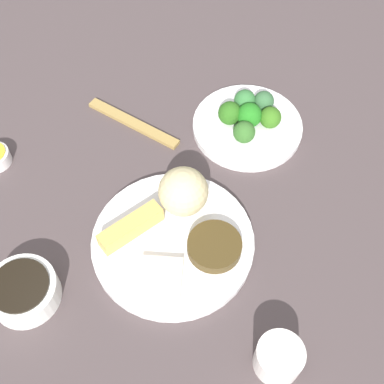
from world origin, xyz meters
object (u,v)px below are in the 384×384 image
at_px(teacup, 279,358).
at_px(chopsticks_pair, 133,123).
at_px(main_plate, 173,242).
at_px(broccoli_plate, 247,126).
at_px(soy_sauce_bowl, 24,291).

bearing_deg(teacup, chopsticks_pair, -43.59).
bearing_deg(teacup, main_plate, -32.53).
distance_m(main_plate, broccoli_plate, 0.28).
height_order(broccoli_plate, soy_sauce_bowl, soy_sauce_bowl).
height_order(main_plate, broccoli_plate, main_plate).
bearing_deg(soy_sauce_bowl, main_plate, -138.97).
xyz_separation_m(main_plate, chopsticks_pair, (0.16, -0.22, -0.00)).
relative_size(broccoli_plate, soy_sauce_bowl, 1.96).
relative_size(broccoli_plate, teacup, 3.09).
height_order(main_plate, soy_sauce_bowl, soy_sauce_bowl).
height_order(main_plate, teacup, teacup).
xyz_separation_m(main_plate, broccoli_plate, (-0.05, -0.28, -0.00)).
bearing_deg(teacup, soy_sauce_bowl, 3.99).
bearing_deg(soy_sauce_bowl, broccoli_plate, -117.58).
distance_m(main_plate, teacup, 0.24).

